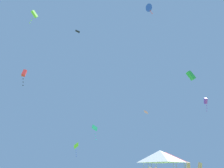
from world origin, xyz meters
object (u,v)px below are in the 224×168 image
at_px(kite_cyan_diamond, 95,128).
at_px(kite_purple_box, 206,101).
at_px(kite_red_box, 24,73).
at_px(kite_pink_diamond, 146,112).
at_px(kite_green_box, 191,76).
at_px(kite_blue_delta, 149,8).
at_px(canopy_tent_red, 166,157).
at_px(canopy_tent_white, 161,156).
at_px(kite_lime_box, 34,14).
at_px(kite_black_diamond, 78,31).
at_px(kite_lime_diamond, 76,146).

height_order(kite_cyan_diamond, kite_purple_box, kite_purple_box).
bearing_deg(kite_red_box, kite_pink_diamond, 24.30).
bearing_deg(kite_green_box, kite_pink_diamond, 95.82).
height_order(kite_pink_diamond, kite_blue_delta, kite_blue_delta).
bearing_deg(kite_red_box, kite_green_box, -17.96).
relative_size(canopy_tent_red, kite_cyan_diamond, 1.23).
height_order(canopy_tent_white, kite_purple_box, kite_purple_box).
bearing_deg(kite_lime_box, kite_black_diamond, 65.97).
bearing_deg(kite_purple_box, kite_lime_box, -154.41).
relative_size(canopy_tent_red, kite_black_diamond, 2.73).
bearing_deg(kite_black_diamond, kite_pink_diamond, 40.92).
distance_m(kite_green_box, kite_pink_diamond, 19.32).
xyz_separation_m(canopy_tent_white, kite_green_box, (4.33, -0.51, 7.79)).
bearing_deg(kite_blue_delta, kite_cyan_diamond, 118.54).
relative_size(canopy_tent_white, kite_blue_delta, 1.52).
xyz_separation_m(canopy_tent_red, kite_red_box, (-23.02, 3.02, 14.51)).
bearing_deg(canopy_tent_red, kite_lime_box, -159.11).
bearing_deg(kite_lime_diamond, kite_cyan_diamond, -41.72).
distance_m(kite_lime_box, kite_pink_diamond, 28.01).
height_order(kite_purple_box, kite_black_diamond, kite_black_diamond).
bearing_deg(kite_blue_delta, canopy_tent_white, 116.25).
height_order(kite_lime_diamond, kite_green_box, kite_green_box).
height_order(kite_pink_diamond, kite_red_box, kite_red_box).
distance_m(kite_green_box, kite_red_box, 27.90).
xyz_separation_m(canopy_tent_white, kite_blue_delta, (0.92, -1.87, 17.92)).
height_order(canopy_tent_red, kite_purple_box, kite_purple_box).
xyz_separation_m(kite_green_box, kite_lime_box, (-19.61, -1.15, 10.52)).
bearing_deg(kite_black_diamond, kite_cyan_diamond, 72.43).
height_order(kite_green_box, kite_blue_delta, kite_blue_delta).
relative_size(kite_pink_diamond, kite_red_box, 0.30).
bearing_deg(kite_pink_diamond, kite_red_box, -155.70).
height_order(kite_lime_diamond, kite_purple_box, kite_purple_box).
distance_m(kite_lime_diamond, kite_green_box, 27.54).
xyz_separation_m(kite_red_box, kite_black_diamond, (9.66, -1.50, 9.06)).
xyz_separation_m(canopy_tent_red, kite_lime_box, (-16.92, -6.46, 18.08)).
relative_size(canopy_tent_red, kite_red_box, 1.02).
relative_size(kite_cyan_diamond, kite_pink_diamond, 2.73).
bearing_deg(kite_cyan_diamond, kite_black_diamond, -107.57).
bearing_deg(canopy_tent_white, kite_lime_box, -173.81).
height_order(kite_green_box, kite_red_box, kite_red_box).
relative_size(canopy_tent_white, kite_cyan_diamond, 1.13).
distance_m(kite_lime_box, kite_red_box, 11.82).
height_order(kite_pink_diamond, kite_black_diamond, kite_black_diamond).
xyz_separation_m(kite_purple_box, kite_blue_delta, (-11.08, -13.28, 8.24)).
bearing_deg(canopy_tent_red, kite_black_diamond, 173.50).
relative_size(kite_green_box, kite_red_box, 0.31).
relative_size(canopy_tent_red, kite_lime_box, 1.62).
height_order(canopy_tent_red, kite_lime_box, kite_lime_box).
relative_size(canopy_tent_white, kite_lime_box, 1.49).
bearing_deg(kite_lime_box, canopy_tent_white, 6.19).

